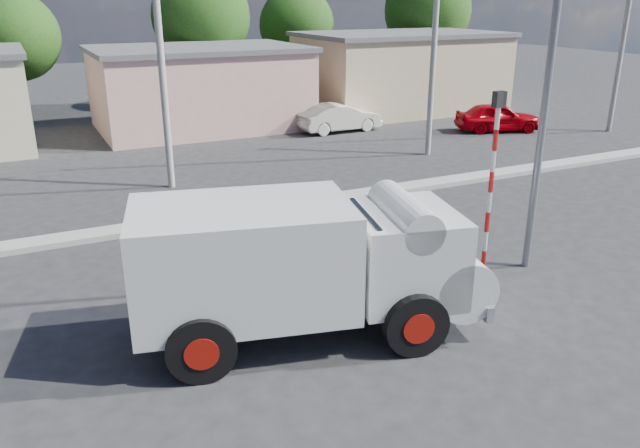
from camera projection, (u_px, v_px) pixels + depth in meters
name	position (u px, v px, depth m)	size (l,w,h in m)	color
ground_plane	(408.00, 324.00, 12.84)	(120.00, 120.00, 0.00)	#27272A
median	(266.00, 209.00, 19.55)	(40.00, 0.80, 0.16)	#99968E
truck	(311.00, 262.00, 12.00)	(7.11, 3.93, 2.78)	black
bicycle	(365.00, 293.00, 13.05)	(0.67, 1.91, 1.01)	black
cyclist	(366.00, 275.00, 12.90)	(0.68, 0.44, 1.85)	white
car_cream	(340.00, 118.00, 30.96)	(1.45, 4.17, 1.37)	beige
car_red	(498.00, 117.00, 31.04)	(1.67, 4.14, 1.41)	#AF000A
traffic_pole	(493.00, 168.00, 14.54)	(0.28, 0.18, 4.36)	red
streetlight	(545.00, 63.00, 13.86)	(2.34, 0.22, 9.00)	slate
building_row	(182.00, 86.00, 31.10)	(37.80, 7.30, 4.44)	beige
tree_row	(195.00, 21.00, 36.66)	(43.62, 7.43, 8.42)	#38281E
utility_poles	(305.00, 62.00, 22.90)	(35.40, 0.24, 8.00)	#99968E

